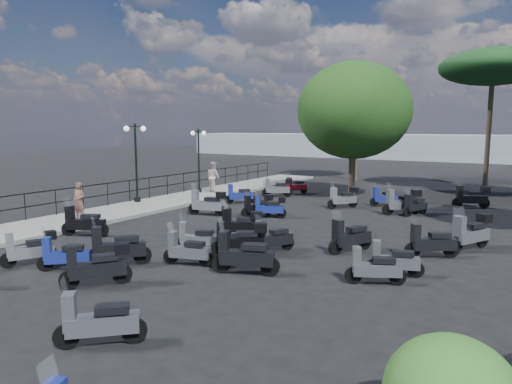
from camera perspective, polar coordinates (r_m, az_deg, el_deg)
The scene contains 39 objects.
ground at distance 17.06m, azimuth -2.65°, elevation -4.92°, with size 120.00×120.00×0.00m, color black.
sidewalk at distance 23.37m, azimuth -11.72°, elevation -1.37°, with size 3.00×30.00×0.15m, color slate.
railing at distance 24.02m, azimuth -14.36°, elevation 0.78°, with size 0.04×26.04×1.10m.
lamp_post_1 at distance 23.40m, azimuth -14.78°, elevation 4.18°, with size 0.56×1.09×3.88m.
lamp_post_2 at distance 26.31m, azimuth -7.17°, elevation 4.44°, with size 0.40×1.05×3.61m.
woman at distance 19.41m, azimuth -21.27°, elevation -1.11°, with size 0.56×0.37×1.55m, color brown.
pedestrian_far at distance 26.43m, azimuth -5.37°, elevation 1.92°, with size 0.85×0.67×1.76m, color #C0A8A5.
scooter_0 at distance 13.43m, azimuth -22.82°, elevation -7.32°, with size 1.15×1.08×1.18m.
scooter_1 at distance 14.32m, azimuth -26.41°, elevation -6.42°, with size 0.85×1.40×1.21m.
scooter_2 at distance 17.31m, azimuth -20.75°, elevation -3.64°, with size 1.59×0.93×1.37m.
scooter_3 at distance 20.09m, azimuth -6.08°, elevation -1.44°, with size 1.74×0.75×1.41m.
scooter_4 at distance 23.15m, azimuth -2.09°, elevation -0.38°, with size 1.22×1.18×1.27m.
scooter_5 at distance 26.51m, azimuth 4.96°, elevation 0.67°, with size 0.86×1.49×1.28m.
scooter_7 at distance 13.36m, azimuth -17.00°, elevation -6.74°, with size 1.37×1.33×1.43m.
scooter_8 at distance 14.28m, azimuth -7.37°, elevation -5.83°, with size 1.39×0.81×1.20m.
scooter_9 at distance 19.84m, azimuth 0.21°, elevation -1.75°, with size 0.94×1.34×1.20m.
scooter_10 at distance 19.48m, azimuth 1.67°, elevation -1.93°, with size 1.40×0.85×1.20m.
scooter_11 at distance 25.36m, azimuth 2.70°, elevation 0.50°, with size 1.54×0.99×1.35m.
scooter_12 at distance 11.80m, azimuth -19.30°, elevation -8.72°, with size 1.16×1.45×1.35m.
scooter_13 at distance 12.04m, azimuth -1.56°, elevation -7.96°, with size 1.75×0.88×1.46m.
scooter_14 at distance 12.98m, azimuth -8.61°, elevation -7.28°, with size 1.46×0.65×1.19m.
scooter_15 at distance 15.87m, azimuth -1.91°, elevation -4.09°, with size 1.63×0.58×1.30m.
scooter_16 at distance 22.19m, azimuth 10.84°, elevation -0.75°, with size 1.12×1.40×1.31m.
scooter_17 at distance 23.29m, azimuth 15.71°, elevation -0.68°, with size 1.20×1.07×1.21m.
scooter_18 at distance 8.76m, azimuth -19.15°, elevation -15.11°, with size 1.23×1.17×1.27m.
scooter_19 at distance 13.56m, azimuth -2.03°, elevation -6.07°, with size 1.52×1.12×1.38m.
scooter_20 at distance 14.07m, azimuth 2.06°, elevation -5.92°, with size 0.82×1.45×1.24m.
scooter_21 at distance 14.42m, azimuth 11.64°, elevation -5.57°, with size 0.94×1.58×1.37m.
scooter_22 at distance 21.18m, azimuth 19.21°, elevation -1.64°, with size 0.81×1.47×1.25m.
scooter_23 at distance 21.16m, azimuth 17.80°, elevation -1.26°, with size 1.44×1.39×1.45m.
scooter_25 at distance 11.68m, azimuth 14.53°, elevation -9.19°, with size 1.37×0.82×1.19m.
scooter_26 at distance 12.43m, azimuth 16.77°, elevation -8.24°, with size 1.43×0.71×1.19m.
scooter_27 at distance 14.50m, azimuth 21.02°, elevation -5.95°, with size 1.42×1.00×1.30m.
scooter_28 at distance 15.90m, azimuth 25.26°, elevation -4.64°, with size 1.06×1.67×1.45m.
scooter_29 at distance 24.08m, azimuth 25.33°, elevation -0.62°, with size 1.62×1.00×1.40m.
broadleaf_tree at distance 25.48m, azimuth 12.12°, elevation 9.91°, with size 6.14×6.14×7.36m.
pine_0 at distance 30.18m, azimuth 27.52°, elevation 13.65°, with size 5.97×5.97×8.32m.
pine_2 at distance 34.15m, azimuth 12.59°, elevation 13.00°, with size 5.55×5.55×7.90m.
distant_hills at distance 59.52m, azimuth 22.65°, elevation 5.16°, with size 70.00×8.00×3.00m, color gray.
Camera 1 is at (9.39, -13.73, 3.82)m, focal length 32.00 mm.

